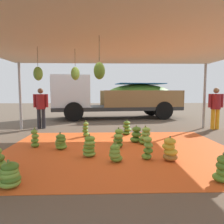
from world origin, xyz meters
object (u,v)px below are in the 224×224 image
at_px(banana_bunch_10, 148,149).
at_px(banana_bunch_11, 10,175).
at_px(banana_bunch_5, 127,128).
at_px(banana_bunch_14, 89,147).
at_px(banana_bunch_12, 170,150).
at_px(banana_bunch_2, 86,130).
at_px(banana_bunch_4, 223,170).
at_px(worker_1, 216,105).
at_px(cargo_truck_main, 114,97).
at_px(banana_bunch_1, 136,135).
at_px(banana_bunch_9, 115,154).
at_px(banana_bunch_0, 118,139).
at_px(banana_bunch_7, 35,139).
at_px(banana_bunch_13, 145,136).
at_px(banana_bunch_8, 61,142).
at_px(worker_0, 41,105).

relative_size(banana_bunch_10, banana_bunch_11, 1.28).
xyz_separation_m(banana_bunch_5, banana_bunch_14, (-1.14, -2.53, 0.00)).
bearing_deg(banana_bunch_12, banana_bunch_2, 128.87).
relative_size(banana_bunch_4, banana_bunch_11, 1.11).
bearing_deg(banana_bunch_2, banana_bunch_14, -82.78).
bearing_deg(banana_bunch_5, banana_bunch_14, -114.31).
xyz_separation_m(banana_bunch_11, worker_1, (6.00, 5.12, 0.78)).
height_order(banana_bunch_4, cargo_truck_main, cargo_truck_main).
bearing_deg(worker_1, banana_bunch_1, -148.65).
bearing_deg(worker_1, banana_bunch_12, -128.13).
relative_size(banana_bunch_9, banana_bunch_11, 0.93).
relative_size(banana_bunch_0, banana_bunch_1, 1.08).
distance_m(banana_bunch_10, worker_1, 5.24).
bearing_deg(worker_1, banana_bunch_7, -157.49).
relative_size(banana_bunch_7, banana_bunch_14, 1.01).
bearing_deg(banana_bunch_9, banana_bunch_13, 58.04).
distance_m(banana_bunch_4, banana_bunch_11, 3.50).
bearing_deg(banana_bunch_12, banana_bunch_8, 158.92).
relative_size(worker_0, worker_1, 0.99).
relative_size(banana_bunch_7, worker_1, 0.33).
bearing_deg(banana_bunch_11, banana_bunch_14, 54.03).
distance_m(banana_bunch_5, banana_bunch_11, 4.70).
bearing_deg(banana_bunch_11, banana_bunch_10, 28.01).
bearing_deg(banana_bunch_14, banana_bunch_7, 150.24).
xyz_separation_m(banana_bunch_7, banana_bunch_9, (2.15, -1.29, -0.05)).
bearing_deg(banana_bunch_4, banana_bunch_7, 148.55).
height_order(banana_bunch_2, banana_bunch_7, same).
distance_m(banana_bunch_5, banana_bunch_14, 2.77).
relative_size(banana_bunch_0, banana_bunch_14, 1.02).
bearing_deg(banana_bunch_8, banana_bunch_7, 163.12).
bearing_deg(banana_bunch_7, banana_bunch_14, -29.76).
distance_m(banana_bunch_9, banana_bunch_13, 1.76).
height_order(banana_bunch_8, banana_bunch_9, banana_bunch_8).
distance_m(banana_bunch_5, banana_bunch_9, 2.98).
distance_m(banana_bunch_1, banana_bunch_13, 0.36).
bearing_deg(banana_bunch_10, banana_bunch_13, 81.68).
xyz_separation_m(banana_bunch_0, banana_bunch_1, (0.58, 0.58, -0.02)).
xyz_separation_m(banana_bunch_1, banana_bunch_13, (0.22, -0.29, 0.02)).
relative_size(banana_bunch_8, banana_bunch_9, 1.08).
xyz_separation_m(banana_bunch_5, banana_bunch_7, (-2.69, -1.64, 0.01)).
relative_size(banana_bunch_4, banana_bunch_5, 0.93).
bearing_deg(banana_bunch_9, banana_bunch_0, 83.46).
relative_size(banana_bunch_1, banana_bunch_13, 0.93).
xyz_separation_m(banana_bunch_12, banana_bunch_13, (-0.28, 1.44, -0.00)).
bearing_deg(cargo_truck_main, banana_bunch_4, -80.51).
xyz_separation_m(banana_bunch_1, worker_1, (3.55, 2.17, 0.76)).
height_order(banana_bunch_13, worker_1, worker_1).
distance_m(banana_bunch_1, banana_bunch_2, 1.82).
bearing_deg(banana_bunch_2, banana_bunch_5, 10.99).
bearing_deg(banana_bunch_11, banana_bunch_8, 81.29).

